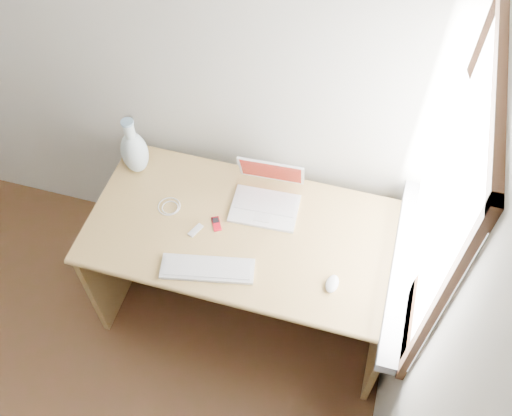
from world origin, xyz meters
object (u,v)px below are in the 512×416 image
(desk, at_px, (252,241))
(external_keyboard, at_px, (208,269))
(laptop, at_px, (267,196))
(vase, at_px, (134,151))

(desk, height_order, external_keyboard, external_keyboard)
(laptop, relative_size, vase, 0.98)
(vase, bearing_deg, laptop, -2.41)
(laptop, distance_m, external_keyboard, 0.45)
(external_keyboard, bearing_deg, desk, 61.20)
(laptop, bearing_deg, vase, 174.24)
(external_keyboard, distance_m, vase, 0.69)
(vase, bearing_deg, external_keyboard, -41.49)
(desk, relative_size, laptop, 4.51)
(desk, relative_size, vase, 4.42)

